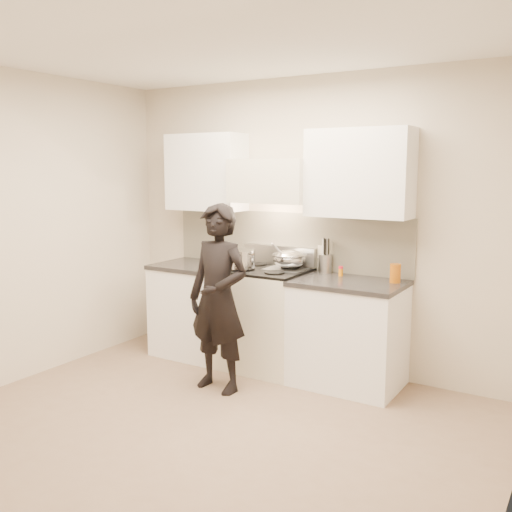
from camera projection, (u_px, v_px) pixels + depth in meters
The scene contains 11 objects.
ground_plane at pixel (200, 433), 4.05m from camera, with size 4.00×4.00×0.00m, color #866D59.
room_shell at pixel (221, 206), 4.15m from camera, with size 4.04×3.54×2.70m.
stove at pixel (265, 318), 5.34m from camera, with size 0.76×0.65×0.96m.
counter_right at pixel (348, 333), 4.91m from camera, with size 0.92×0.67×0.92m.
counter_left at pixel (199, 309), 5.74m from camera, with size 0.82×0.67×0.92m.
wok at pixel (289, 259), 5.23m from camera, with size 0.32×0.40×0.26m.
stock_pot at pixel (241, 259), 5.22m from camera, with size 0.34×0.33×0.17m.
utensil_crock at pixel (325, 262), 5.20m from camera, with size 0.12×0.12×0.32m.
spice_jar at pixel (341, 271), 5.05m from camera, with size 0.04×0.04×0.09m.
oil_glass at pixel (395, 273), 4.75m from camera, with size 0.09×0.09×0.16m.
person at pixel (218, 298), 4.76m from camera, with size 0.58×0.38×1.58m, color black.
Camera 1 is at (2.33, -3.04, 1.87)m, focal length 40.00 mm.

